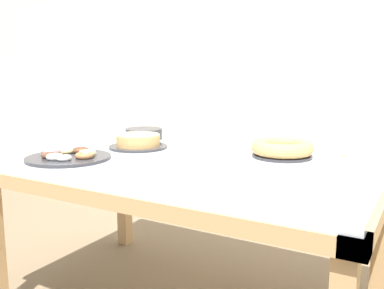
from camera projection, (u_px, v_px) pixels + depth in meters
wall_back at (298, 48)px, 3.22m from camera, size 8.00×0.10×2.60m
dining_table at (190, 175)px, 1.95m from camera, size 1.67×1.07×0.74m
cake_chocolate_round at (138, 142)px, 2.17m from camera, size 0.30×0.30×0.07m
cake_golden_bundt at (282, 149)px, 1.94m from camera, size 0.28×0.28×0.08m
pastry_platter at (68, 156)px, 1.89m from camera, size 0.37×0.37×0.04m
plate_stack at (144, 134)px, 2.45m from camera, size 0.21×0.21×0.06m
tealight_near_front at (208, 148)px, 2.11m from camera, size 0.04×0.04×0.04m
tealight_right_edge at (343, 159)px, 1.86m from camera, size 0.04×0.04×0.04m
tealight_near_cakes at (114, 137)px, 2.45m from camera, size 0.04×0.04×0.04m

